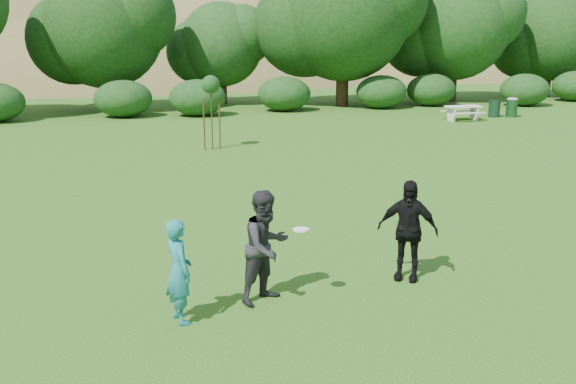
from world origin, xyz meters
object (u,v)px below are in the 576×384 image
(sapling, at_px, (211,87))
(picnic_table, at_px, (463,110))
(player_teal, at_px, (179,271))
(player_grey, at_px, (266,246))
(player_black, at_px, (407,230))
(trash_can_lidded, at_px, (512,107))
(trash_can_near, at_px, (494,109))

(sapling, height_order, picnic_table, sapling)
(player_teal, relative_size, player_grey, 0.87)
(player_black, distance_m, trash_can_lidded, 25.48)
(picnic_table, distance_m, trash_can_lidded, 3.33)
(player_teal, height_order, player_black, player_black)
(player_grey, height_order, picnic_table, player_grey)
(player_black, bearing_deg, sapling, 129.50)
(player_teal, height_order, sapling, sapling)
(picnic_table, bearing_deg, player_black, -122.00)
(player_teal, height_order, player_grey, player_grey)
(player_grey, relative_size, player_black, 1.03)
(player_grey, bearing_deg, trash_can_near, 19.70)
(player_black, xyz_separation_m, trash_can_near, (14.58, 20.42, -0.48))
(sapling, bearing_deg, player_grey, -94.59)
(player_black, distance_m, sapling, 14.50)
(trash_can_near, relative_size, picnic_table, 0.50)
(player_teal, bearing_deg, trash_can_near, -57.07)
(picnic_table, bearing_deg, sapling, -159.17)
(player_grey, height_order, player_black, player_grey)
(player_teal, distance_m, trash_can_lidded, 28.77)
(player_teal, relative_size, player_black, 0.89)
(player_grey, height_order, trash_can_near, player_grey)
(player_teal, bearing_deg, sapling, -25.53)
(player_grey, xyz_separation_m, sapling, (1.18, 14.66, 1.46))
(player_black, bearing_deg, picnic_table, 91.47)
(player_grey, relative_size, trash_can_lidded, 1.82)
(trash_can_lidded, bearing_deg, sapling, -160.99)
(trash_can_near, bearing_deg, player_grey, -129.79)
(trash_can_near, relative_size, sapling, 0.32)
(player_teal, relative_size, trash_can_lidded, 1.58)
(trash_can_lidded, bearing_deg, player_grey, -131.56)
(player_grey, relative_size, picnic_table, 1.06)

